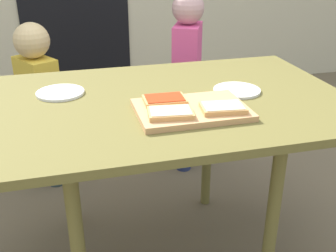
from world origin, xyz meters
name	(u,v)px	position (x,y,z in m)	size (l,w,h in m)	color
dining_table	(157,116)	(0.00, 0.00, 0.69)	(1.47, 0.91, 0.76)	brown
cutting_board	(191,110)	(0.09, -0.15, 0.77)	(0.38, 0.27, 0.02)	tan
pizza_slice_near_right	(223,108)	(0.18, -0.21, 0.79)	(0.16, 0.12, 0.02)	tan
pizza_slice_near_left	(169,113)	(0.00, -0.20, 0.79)	(0.16, 0.12, 0.02)	tan
pizza_slice_far_left	(165,100)	(0.01, -0.08, 0.79)	(0.15, 0.11, 0.02)	tan
plate_white_left	(60,93)	(-0.35, 0.16, 0.76)	(0.19, 0.19, 0.01)	white
plate_white_right	(237,90)	(0.33, 0.01, 0.76)	(0.19, 0.19, 0.01)	white
child_left	(39,94)	(-0.47, 0.80, 0.54)	(0.24, 0.28, 0.92)	#2F3E3E
child_right	(187,71)	(0.36, 0.78, 0.61)	(0.23, 0.28, 1.05)	navy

